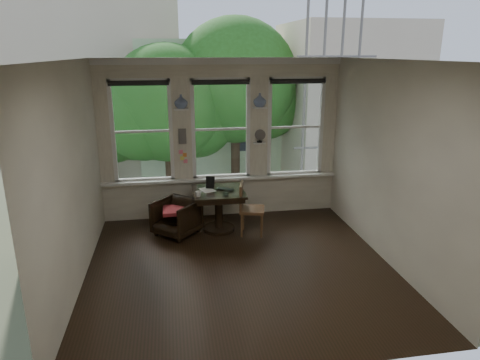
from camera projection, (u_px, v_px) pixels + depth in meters
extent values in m
plane|color=black|center=(240.00, 267.00, 6.42)|extent=(4.50, 4.50, 0.00)
plane|color=silver|center=(240.00, 60.00, 5.55)|extent=(4.50, 4.50, 0.00)
plane|color=silver|center=(221.00, 139.00, 8.11)|extent=(4.50, 0.00, 4.50)
plane|color=silver|center=(281.00, 237.00, 3.86)|extent=(4.50, 0.00, 4.50)
plane|color=silver|center=(72.00, 178.00, 5.64)|extent=(0.00, 4.50, 4.50)
plane|color=silver|center=(390.00, 164.00, 6.34)|extent=(0.00, 4.50, 4.50)
cube|color=white|center=(181.00, 109.00, 7.73)|extent=(0.26, 0.16, 0.03)
cube|color=white|center=(260.00, 108.00, 7.96)|extent=(0.26, 0.16, 0.03)
cube|color=#59544F|center=(182.00, 136.00, 7.91)|extent=(0.14, 0.06, 0.28)
imported|color=silver|center=(181.00, 101.00, 7.69)|extent=(0.24, 0.24, 0.25)
imported|color=silver|center=(260.00, 100.00, 7.92)|extent=(0.24, 0.24, 0.25)
imported|color=black|center=(176.00, 217.00, 7.49)|extent=(0.96, 0.96, 0.63)
cube|color=maroon|center=(176.00, 210.00, 7.45)|extent=(0.45, 0.45, 0.06)
imported|color=black|center=(224.00, 190.00, 7.53)|extent=(0.37, 0.34, 0.02)
imported|color=white|center=(198.00, 194.00, 7.21)|extent=(0.11, 0.11, 0.09)
imported|color=white|center=(226.00, 193.00, 7.25)|extent=(0.13, 0.13, 0.09)
cube|color=black|center=(210.00, 182.00, 7.63)|extent=(0.17, 0.12, 0.22)
cube|color=silver|center=(207.00, 190.00, 7.57)|extent=(0.31, 0.36, 0.00)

